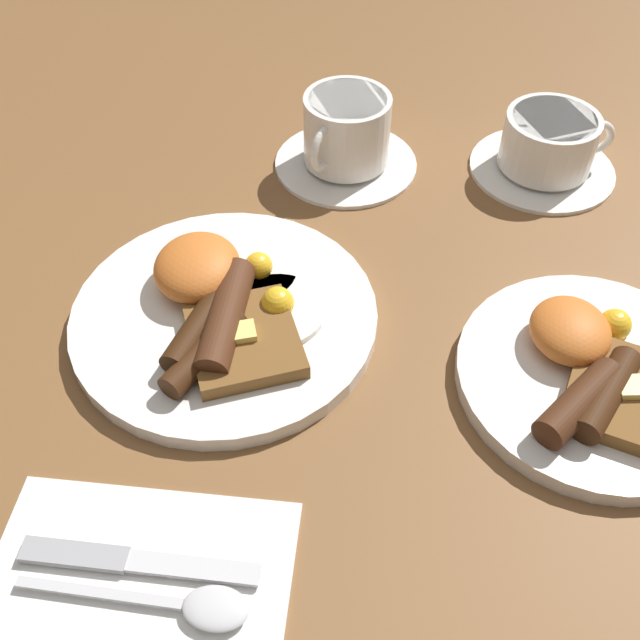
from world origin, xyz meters
name	(u,v)px	position (x,y,z in m)	size (l,w,h in m)	color
ground_plane	(226,323)	(0.00, 0.00, 0.00)	(3.00, 3.00, 0.00)	brown
breakfast_plate_near	(224,311)	(0.00, 0.00, 0.02)	(0.26, 0.26, 0.05)	white
breakfast_plate_far	(595,373)	(0.05, 0.30, 0.01)	(0.22, 0.22, 0.05)	white
teacup_near	(346,137)	(-0.23, 0.10, 0.04)	(0.15, 0.15, 0.08)	white
teacup_far	(548,148)	(-0.24, 0.31, 0.03)	(0.15, 0.15, 0.06)	white
napkin	(137,582)	(0.23, -0.03, 0.00)	(0.14, 0.20, 0.01)	white
knife	(125,560)	(0.22, -0.04, 0.01)	(0.03, 0.16, 0.01)	silver
spoon	(189,605)	(0.25, 0.01, 0.01)	(0.03, 0.15, 0.01)	silver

